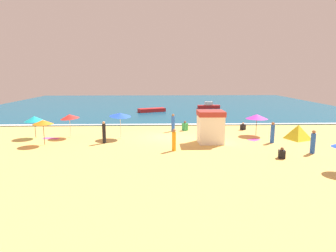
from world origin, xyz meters
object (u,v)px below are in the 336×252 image
at_px(beach_umbrella_2, 43,122).
at_px(beach_umbrella_1, 70,116).
at_px(beach_umbrella_5, 34,119).
at_px(beachgoer_2, 282,154).
at_px(beachgoer_7, 185,126).
at_px(beach_umbrella_4, 257,117).
at_px(beach_tent, 298,132).
at_px(beachgoer_4, 174,140).
at_px(beachgoer_0, 104,133).
at_px(beachgoer_3, 273,133).
at_px(beachgoer_1, 313,142).
at_px(lifeguard_cabana, 210,127).
at_px(small_boat_0, 152,110).
at_px(beachgoer_6, 243,127).
at_px(beachgoer_5, 173,123).
at_px(beach_umbrella_0, 120,115).
at_px(small_boat_1, 209,106).

bearing_deg(beach_umbrella_2, beach_umbrella_1, 65.61).
bearing_deg(beach_umbrella_5, beachgoer_2, -19.69).
relative_size(beach_umbrella_1, beachgoer_7, 2.34).
bearing_deg(beach_umbrella_4, beach_tent, -29.06).
bearing_deg(beachgoer_4, beach_umbrella_5, 158.61).
distance_m(beachgoer_0, beachgoer_3, 14.09).
bearing_deg(beachgoer_1, beachgoer_2, -157.03).
bearing_deg(beach_tent, beachgoer_4, -162.34).
bearing_deg(beach_umbrella_1, lifeguard_cabana, -11.57).
bearing_deg(lifeguard_cabana, small_boat_0, 105.36).
relative_size(beachgoer_1, beachgoer_7, 1.75).
height_order(beachgoer_1, beachgoer_2, beachgoer_1).
xyz_separation_m(lifeguard_cabana, beachgoer_2, (4.15, -4.67, -1.06)).
distance_m(beachgoer_2, beachgoer_4, 7.67).
height_order(beachgoer_0, beachgoer_7, beachgoer_0).
bearing_deg(beachgoer_7, beachgoer_6, 1.48).
bearing_deg(beachgoer_5, beach_umbrella_1, -165.14).
distance_m(beach_umbrella_0, beachgoer_0, 2.52).
bearing_deg(beachgoer_1, beach_umbrella_4, 107.99).
relative_size(lifeguard_cabana, small_boat_1, 0.75).
xyz_separation_m(beachgoer_0, beachgoer_5, (6.00, 4.92, -0.06)).
height_order(beach_umbrella_5, beach_tent, beach_umbrella_5).
height_order(beach_umbrella_2, beachgoer_4, beach_umbrella_2).
bearing_deg(small_boat_0, beachgoer_7, -75.20).
relative_size(lifeguard_cabana, beach_umbrella_1, 1.17).
relative_size(beach_umbrella_4, beachgoer_5, 1.23).
xyz_separation_m(beachgoer_6, small_boat_1, (-0.54, 17.89, 0.15)).
height_order(beachgoer_2, beachgoer_3, beachgoer_3).
bearing_deg(beach_umbrella_0, beachgoer_6, 16.46).
distance_m(beachgoer_0, beachgoer_4, 6.26).
relative_size(beach_tent, beachgoer_0, 1.31).
relative_size(beachgoer_7, small_boat_1, 0.27).
xyz_separation_m(beach_umbrella_2, beachgoer_0, (4.78, 0.42, -0.99)).
height_order(lifeguard_cabana, beachgoer_3, lifeguard_cabana).
bearing_deg(beach_umbrella_4, beach_umbrella_1, -178.94).
relative_size(beachgoer_0, beachgoer_1, 1.08).
xyz_separation_m(beach_umbrella_2, beach_umbrella_5, (-1.79, 2.64, -0.13)).
xyz_separation_m(beachgoer_3, small_boat_1, (-1.37, 23.62, -0.38)).
xyz_separation_m(beach_umbrella_5, beachgoer_7, (13.81, 3.09, -1.34)).
bearing_deg(beach_umbrella_5, beach_umbrella_2, -55.81).
distance_m(beach_umbrella_5, beachgoer_0, 7.00).
bearing_deg(beachgoer_7, beach_umbrella_1, -164.87).
xyz_separation_m(beach_umbrella_1, beachgoer_6, (16.76, 3.06, -1.60)).
height_order(beachgoer_0, small_boat_0, beachgoer_0).
bearing_deg(lifeguard_cabana, beachgoer_1, -26.90).
height_order(beachgoer_4, beachgoer_6, beachgoer_4).
bearing_deg(beachgoer_3, beachgoer_4, -164.55).
bearing_deg(beach_umbrella_5, beachgoer_4, -21.39).
height_order(beachgoer_6, beachgoer_7, beachgoer_7).
bearing_deg(beach_tent, lifeguard_cabana, -172.20).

